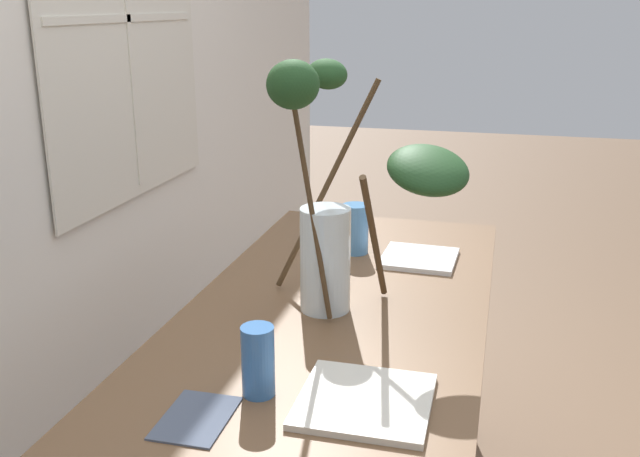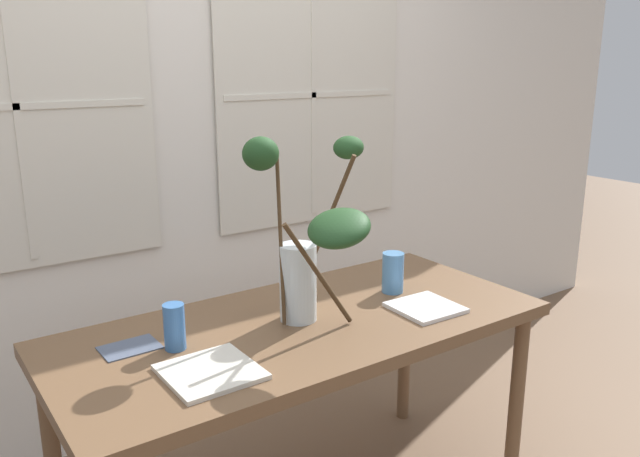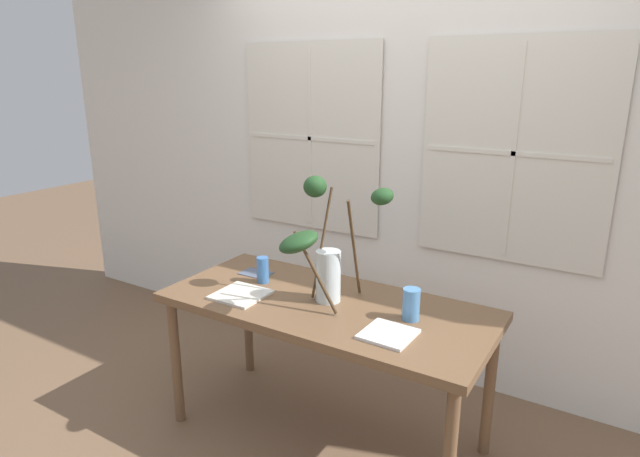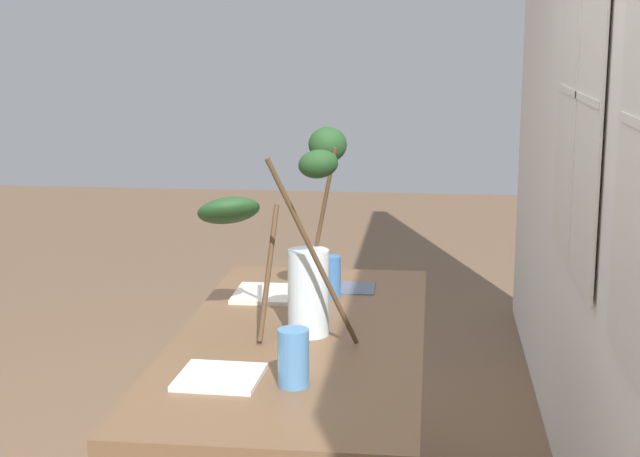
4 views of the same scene
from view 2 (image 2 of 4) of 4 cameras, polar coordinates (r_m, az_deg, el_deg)
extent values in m
cube|color=silver|center=(2.74, -12.67, 12.16)|extent=(5.78, 0.12, 2.91)
cube|color=white|center=(2.50, -25.50, 9.79)|extent=(0.91, 0.01, 1.11)
cube|color=silver|center=(2.49, -25.48, 9.78)|extent=(0.98, 0.01, 1.18)
cube|color=silver|center=(2.49, -25.47, 9.78)|extent=(0.02, 0.01, 1.11)
cube|color=silver|center=(2.49, -25.47, 9.78)|extent=(0.91, 0.01, 0.02)
cube|color=white|center=(2.98, -0.68, 11.82)|extent=(0.91, 0.01, 1.11)
cube|color=silver|center=(2.98, -0.64, 11.82)|extent=(0.98, 0.01, 1.18)
cube|color=silver|center=(2.97, -0.59, 11.81)|extent=(0.02, 0.01, 1.11)
cube|color=silver|center=(2.97, -0.59, 11.81)|extent=(0.91, 0.01, 0.02)
cube|color=brown|center=(2.10, -1.57, -8.84)|extent=(1.60, 0.72, 0.04)
cylinder|color=brown|center=(2.53, 17.09, -14.61)|extent=(0.05, 0.05, 0.71)
cylinder|color=brown|center=(2.88, 7.58, -10.21)|extent=(0.05, 0.05, 0.71)
cylinder|color=silver|center=(2.06, -1.92, -4.83)|extent=(0.12, 0.12, 0.25)
cylinder|color=silver|center=(2.09, -1.90, -6.92)|extent=(0.11, 0.11, 0.08)
cylinder|color=#47331E|center=(2.01, -3.54, -0.86)|extent=(0.06, 0.12, 0.54)
ellipsoid|color=#1E421E|center=(1.94, -5.31, 6.66)|extent=(0.15, 0.15, 0.11)
cylinder|color=#47331E|center=(2.10, 0.36, -0.22)|extent=(0.07, 0.26, 0.53)
ellipsoid|color=#1E421E|center=(2.14, 2.55, 7.23)|extent=(0.14, 0.13, 0.11)
cylinder|color=#47331E|center=(1.95, -0.22, -4.19)|extent=(0.25, 0.03, 0.36)
ellipsoid|color=#1E421E|center=(1.80, 1.71, 0.05)|extent=(0.21, 0.21, 0.16)
cylinder|color=#386BAD|center=(1.92, -12.84, -8.53)|extent=(0.06, 0.06, 0.14)
cylinder|color=#4C84BC|center=(2.33, 6.51, -3.92)|extent=(0.08, 0.08, 0.15)
cube|color=silver|center=(1.79, -9.73, -12.48)|extent=(0.24, 0.24, 0.01)
cube|color=white|center=(2.21, 9.39, -6.96)|extent=(0.22, 0.22, 0.01)
cube|color=#4C566B|center=(1.99, -16.59, -10.14)|extent=(0.17, 0.12, 0.00)
camera|label=1|loc=(1.33, -56.33, 3.26)|focal=40.06mm
camera|label=3|loc=(2.32, 67.95, 11.89)|focal=30.03mm
camera|label=4|loc=(4.24, 28.12, 13.98)|focal=54.61mm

